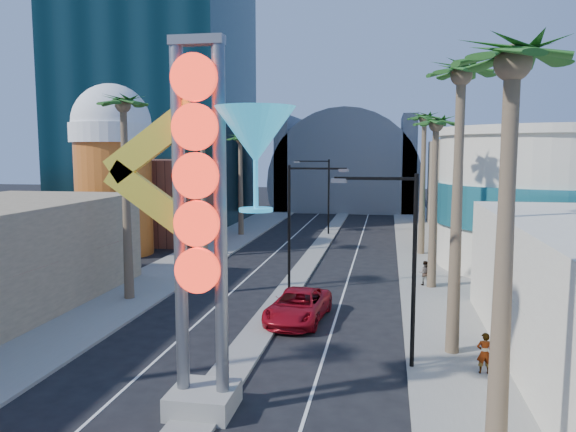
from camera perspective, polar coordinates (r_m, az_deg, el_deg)
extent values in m
cube|color=gray|center=(52.72, -7.26, -3.03)|extent=(5.00, 100.00, 0.15)
cube|color=gray|center=(50.48, 13.84, -3.61)|extent=(5.00, 100.00, 0.15)
cube|color=gray|center=(53.66, 3.45, -2.82)|extent=(1.60, 84.00, 0.15)
cube|color=black|center=(74.04, -13.20, 19.05)|extent=(20.00, 20.00, 50.00)
cube|color=brown|center=(57.24, -12.65, 1.58)|extent=(10.00, 10.00, 8.00)
cube|color=#8B795A|center=(63.48, 19.08, 2.77)|extent=(10.00, 20.00, 10.00)
cylinder|color=#C05F19|center=(50.36, -17.24, 1.91)|extent=(6.40, 6.40, 10.00)
cylinder|color=white|center=(50.23, -17.45, 8.06)|extent=(7.00, 7.00, 1.60)
sphere|color=white|center=(50.26, -17.48, 8.98)|extent=(6.60, 6.60, 6.60)
cylinder|color=beige|center=(46.31, 24.97, 1.20)|extent=(16.00, 16.00, 10.00)
cylinder|color=teal|center=(46.31, 24.97, 1.20)|extent=(16.60, 16.60, 3.00)
cylinder|color=beige|center=(46.17, 25.29, 7.76)|extent=(16.60, 16.60, 0.60)
cylinder|color=slate|center=(86.93, 6.07, 3.39)|extent=(22.00, 16.00, 22.00)
cube|color=slate|center=(87.91, 0.21, 5.42)|extent=(2.00, 16.00, 14.00)
cube|color=slate|center=(86.65, 12.07, 5.25)|extent=(2.00, 16.00, 14.00)
cube|color=gray|center=(20.46, -8.60, -17.98)|extent=(2.20, 2.20, 0.80)
cylinder|color=slate|center=(19.00, -10.92, -0.72)|extent=(0.44, 0.44, 12.00)
cylinder|color=slate|center=(18.55, -6.88, -0.83)|extent=(0.44, 0.44, 12.00)
cube|color=slate|center=(18.93, -9.26, 17.22)|extent=(1.80, 0.50, 0.30)
cylinder|color=red|center=(18.42, -9.56, 13.74)|extent=(1.50, 0.25, 1.50)
cylinder|color=red|center=(18.29, -9.46, 8.91)|extent=(1.50, 0.25, 1.50)
cylinder|color=red|center=(18.29, -9.37, 4.06)|extent=(1.50, 0.25, 1.50)
cylinder|color=red|center=(18.43, -9.28, -0.76)|extent=(1.50, 0.25, 1.50)
cylinder|color=red|center=(18.69, -9.19, -5.48)|extent=(1.50, 0.25, 1.50)
cube|color=yellow|center=(19.19, -13.63, 7.36)|extent=(3.47, 0.25, 2.80)
cube|color=yellow|center=(19.26, -13.47, 1.41)|extent=(3.47, 0.25, 2.80)
cone|color=#2297C4|center=(18.08, -3.33, 8.23)|extent=(2.60, 2.60, 1.80)
cylinder|color=#2297C4|center=(18.11, -3.30, 3.16)|extent=(0.16, 0.16, 1.60)
cylinder|color=#2297C4|center=(18.17, -3.28, 0.64)|extent=(1.10, 1.10, 0.12)
cylinder|color=black|center=(35.45, 0.11, -1.29)|extent=(0.18, 0.18, 8.00)
cube|color=black|center=(34.86, 3.04, 4.84)|extent=(3.60, 0.12, 0.12)
cube|color=slate|center=(34.71, 5.67, 4.64)|extent=(0.60, 0.25, 0.18)
cylinder|color=black|center=(59.10, 4.15, 1.88)|extent=(0.18, 0.18, 8.00)
cube|color=black|center=(59.12, 2.44, 5.58)|extent=(3.60, 0.12, 0.12)
cube|color=slate|center=(59.36, 0.90, 5.50)|extent=(0.60, 0.25, 0.18)
cylinder|color=black|center=(23.14, 12.68, -5.74)|extent=(0.18, 0.18, 8.00)
cube|color=black|center=(22.62, 8.82, 3.79)|extent=(3.24, 0.12, 0.12)
cube|color=slate|center=(22.70, 5.17, 3.60)|extent=(0.60, 0.25, 0.18)
cylinder|color=brown|center=(34.25, -16.09, 1.12)|extent=(0.40, 0.40, 11.50)
sphere|color=#214E1A|center=(34.20, -16.41, 10.75)|extent=(2.40, 2.40, 2.40)
cylinder|color=brown|center=(47.23, -8.58, 1.84)|extent=(0.40, 0.40, 10.00)
sphere|color=#214E1A|center=(47.08, -8.68, 7.92)|extent=(2.40, 2.40, 2.40)
cylinder|color=brown|center=(58.69, -4.83, 2.82)|extent=(0.40, 0.40, 10.00)
sphere|color=#214E1A|center=(58.57, -4.88, 7.71)|extent=(2.40, 2.40, 2.40)
cylinder|color=brown|center=(15.25, 20.98, -6.67)|extent=(0.40, 0.40, 11.00)
sphere|color=#214E1A|center=(15.02, 21.88, 14.22)|extent=(2.40, 2.40, 2.40)
cylinder|color=brown|center=(24.92, 16.74, -0.31)|extent=(0.40, 0.40, 12.00)
sphere|color=#214E1A|center=(24.95, 17.21, 13.50)|extent=(2.40, 2.40, 2.40)
cylinder|color=brown|center=(36.88, 14.58, 0.76)|extent=(0.40, 0.40, 10.50)
sphere|color=#214E1A|center=(36.73, 14.82, 8.93)|extent=(2.40, 2.40, 2.40)
cylinder|color=brown|center=(48.77, 13.51, 2.77)|extent=(0.40, 0.40, 11.50)
sphere|color=#214E1A|center=(48.74, 13.70, 9.53)|extent=(2.40, 2.40, 2.40)
imported|color=#A80C1A|center=(29.75, 1.03, -9.13)|extent=(3.19, 6.02, 1.61)
imported|color=gray|center=(24.02, 19.33, -13.00)|extent=(0.62, 0.42, 1.65)
imported|color=gray|center=(37.87, 13.71, -5.65)|extent=(0.87, 0.72, 1.61)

